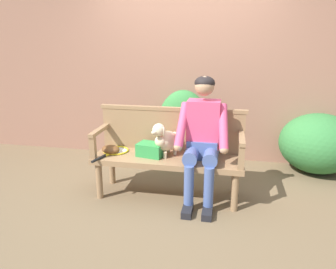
{
  "coord_description": "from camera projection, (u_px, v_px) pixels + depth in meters",
  "views": [
    {
      "loc": [
        0.64,
        -3.25,
        1.7
      ],
      "look_at": [
        0.0,
        0.0,
        0.72
      ],
      "focal_mm": 34.67,
      "sensor_mm": 36.0,
      "label": 1
    }
  ],
  "objects": [
    {
      "name": "person_seated",
      "position": [
        202.0,
        135.0,
        3.37
      ],
      "size": [
        0.56,
        0.66,
        1.34
      ],
      "color": "black",
      "rests_on": "ground"
    },
    {
      "name": "bench_armrest_right_end",
      "position": [
        242.0,
        146.0,
        3.24
      ],
      "size": [
        0.06,
        0.52,
        0.28
      ],
      "color": "#93704C",
      "rests_on": "garden_bench"
    },
    {
      "name": "dog_on_bench",
      "position": [
        165.0,
        139.0,
        3.48
      ],
      "size": [
        0.3,
        0.37,
        0.38
      ],
      "color": "beige",
      "rests_on": "garden_bench"
    },
    {
      "name": "bench_backrest",
      "position": [
        172.0,
        129.0,
        3.67
      ],
      "size": [
        1.66,
        0.06,
        0.5
      ],
      "color": "#93704C",
      "rests_on": "garden_bench"
    },
    {
      "name": "hedge_bush_far_right",
      "position": [
        183.0,
        126.0,
        4.56
      ],
      "size": [
        0.74,
        0.46,
        1.03
      ],
      "primitive_type": "ellipsoid",
      "color": "#337538",
      "rests_on": "ground"
    },
    {
      "name": "baseball_glove",
      "position": [
        111.0,
        149.0,
        3.61
      ],
      "size": [
        0.27,
        0.24,
        0.09
      ],
      "primitive_type": "ellipsoid",
      "rotation": [
        0.0,
        0.0,
        -0.38
      ],
      "color": "brown",
      "rests_on": "garden_bench"
    },
    {
      "name": "bench_armrest_left_end",
      "position": [
        97.0,
        137.0,
        3.53
      ],
      "size": [
        0.06,
        0.52,
        0.28
      ],
      "color": "#93704C",
      "rests_on": "garden_bench"
    },
    {
      "name": "garden_bench",
      "position": [
        168.0,
        162.0,
        3.54
      ],
      "size": [
        1.62,
        0.52,
        0.47
      ],
      "color": "#93704C",
      "rests_on": "ground"
    },
    {
      "name": "brick_garden_fence",
      "position": [
        187.0,
        66.0,
        4.64
      ],
      "size": [
        8.0,
        0.3,
        2.63
      ],
      "primitive_type": "cube",
      "color": "#936651",
      "rests_on": "ground"
    },
    {
      "name": "ground_plane",
      "position": [
        168.0,
        195.0,
        3.66
      ],
      "size": [
        40.0,
        40.0,
        0.0
      ],
      "primitive_type": "plane",
      "color": "brown"
    },
    {
      "name": "tennis_racket",
      "position": [
        114.0,
        151.0,
        3.66
      ],
      "size": [
        0.36,
        0.58,
        0.03
      ],
      "color": "yellow",
      "rests_on": "garden_bench"
    },
    {
      "name": "sports_bag",
      "position": [
        151.0,
        150.0,
        3.53
      ],
      "size": [
        0.32,
        0.25,
        0.14
      ],
      "primitive_type": "cube",
      "rotation": [
        0.0,
        0.0,
        -0.21
      ],
      "color": "#2D8E42",
      "rests_on": "garden_bench"
    },
    {
      "name": "hedge_bush_mid_left",
      "position": [
        318.0,
        143.0,
        4.22
      ],
      "size": [
        0.99,
        0.94,
        0.78
      ],
      "primitive_type": "ellipsoid",
      "color": "#337538",
      "rests_on": "ground"
    }
  ]
}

